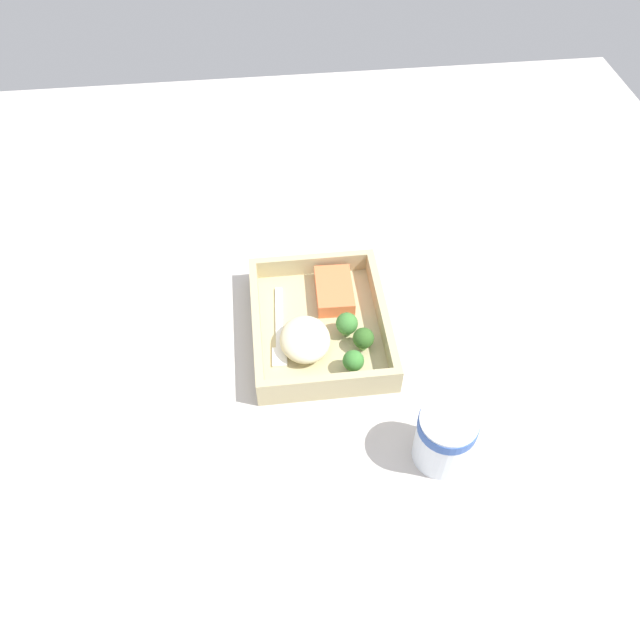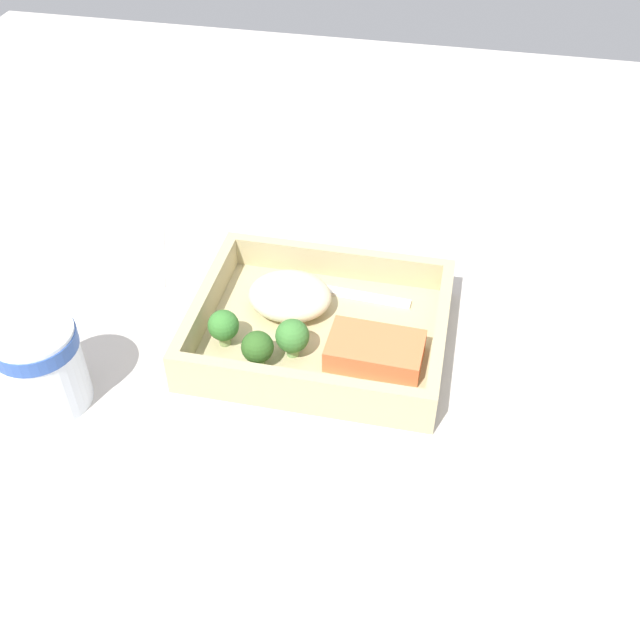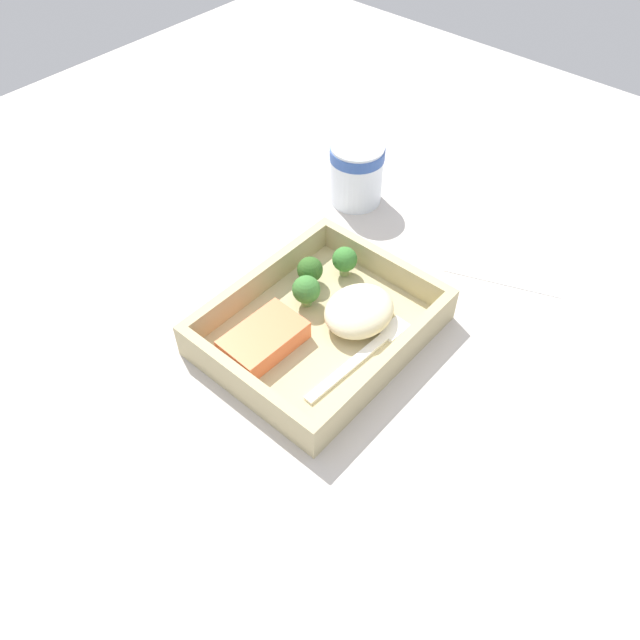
{
  "view_description": "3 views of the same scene",
  "coord_description": "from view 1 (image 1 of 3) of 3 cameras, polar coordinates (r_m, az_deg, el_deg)",
  "views": [
    {
      "loc": [
        61.62,
        -7.02,
        75.1
      ],
      "look_at": [
        0.0,
        0.0,
        2.7
      ],
      "focal_mm": 35.0,
      "sensor_mm": 36.0,
      "label": 1
    },
    {
      "loc": [
        -11.67,
        55.22,
        53.49
      ],
      "look_at": [
        0.0,
        0.0,
        2.7
      ],
      "focal_mm": 42.0,
      "sensor_mm": 36.0,
      "label": 2
    },
    {
      "loc": [
        -36.07,
        -31.47,
        55.47
      ],
      "look_at": [
        0.0,
        0.0,
        2.7
      ],
      "focal_mm": 35.0,
      "sensor_mm": 36.0,
      "label": 3
    }
  ],
  "objects": [
    {
      "name": "tray_rim",
      "position": [
        0.95,
        0.0,
        0.08
      ],
      "size": [
        25.44,
        20.57,
        3.42
      ],
      "color": "tan",
      "rests_on": "takeout_tray"
    },
    {
      "name": "salmon_fillet",
      "position": [
        1.0,
        1.31,
        2.7
      ],
      "size": [
        9.48,
        6.1,
        2.44
      ],
      "primitive_type": "cube",
      "rotation": [
        0.0,
        0.0,
        -0.03
      ],
      "color": "#F67442",
      "rests_on": "takeout_tray"
    },
    {
      "name": "mashed_potatoes",
      "position": [
        0.92,
        -1.37,
        -1.78
      ],
      "size": [
        8.79,
        7.53,
        3.7
      ],
      "primitive_type": "ellipsoid",
      "color": "beige",
      "rests_on": "takeout_tray"
    },
    {
      "name": "receipt_slip",
      "position": [
        0.84,
        -5.23,
        -14.74
      ],
      "size": [
        12.07,
        16.5,
        0.24
      ],
      "primitive_type": "cube",
      "rotation": [
        0.0,
        0.0,
        0.37
      ],
      "color": "white",
      "rests_on": "ground_plane"
    },
    {
      "name": "fork",
      "position": [
        0.96,
        -3.74,
        -0.98
      ],
      "size": [
        15.87,
        2.58,
        0.44
      ],
      "color": "white",
      "rests_on": "takeout_tray"
    },
    {
      "name": "broccoli_floret_3",
      "position": [
        0.94,
        2.47,
        -0.36
      ],
      "size": [
        3.37,
        3.37,
        4.13
      ],
      "color": "#739D5B",
      "rests_on": "takeout_tray"
    },
    {
      "name": "ground_plane",
      "position": [
        0.98,
        0.0,
        -1.41
      ],
      "size": [
        160.0,
        160.0,
        2.0
      ],
      "primitive_type": "cube",
      "color": "beige"
    },
    {
      "name": "broccoli_floret_2",
      "position": [
        0.89,
        3.07,
        -3.78
      ],
      "size": [
        3.13,
        3.13,
        4.02
      ],
      "color": "#80975B",
      "rests_on": "takeout_tray"
    },
    {
      "name": "broccoli_floret_1",
      "position": [
        0.92,
        3.99,
        -1.7
      ],
      "size": [
        3.18,
        3.18,
        3.88
      ],
      "color": "#74A458",
      "rests_on": "takeout_tray"
    },
    {
      "name": "paper_cup",
      "position": [
        0.83,
        11.34,
        -10.37
      ],
      "size": [
        7.63,
        7.63,
        8.87
      ],
      "color": "white",
      "rests_on": "ground_plane"
    },
    {
      "name": "takeout_tray",
      "position": [
        0.97,
        0.0,
        -0.81
      ],
      "size": [
        25.44,
        20.57,
        1.2
      ],
      "primitive_type": "cube",
      "color": "tan",
      "rests_on": "ground_plane"
    }
  ]
}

